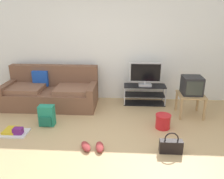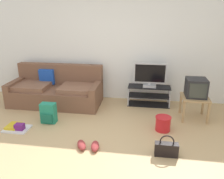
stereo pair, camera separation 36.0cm
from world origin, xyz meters
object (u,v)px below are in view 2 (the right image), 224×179
at_px(side_table, 195,100).
at_px(backpack, 49,113).
at_px(handbag, 166,149).
at_px(sneakers_pair, 88,145).
at_px(tv_stand, 149,96).
at_px(crt_tv, 196,88).
at_px(flat_tv, 150,75).
at_px(floor_tray, 17,127).
at_px(couch, 57,90).
at_px(cleaning_bucket, 163,123).

xyz_separation_m(side_table, backpack, (-2.84, -0.62, -0.20)).
bearing_deg(side_table, backpack, -167.64).
xyz_separation_m(handbag, sneakers_pair, (-1.22, 0.02, -0.07)).
bearing_deg(tv_stand, side_table, -32.76).
distance_m(crt_tv, sneakers_pair, 2.40).
xyz_separation_m(flat_tv, handbag, (0.27, -1.95, -0.60)).
bearing_deg(handbag, sneakers_pair, 179.06).
relative_size(tv_stand, handbag, 2.72).
relative_size(side_table, floor_tray, 1.15).
distance_m(couch, flat_tv, 2.20).
bearing_deg(handbag, side_table, 65.65).
bearing_deg(crt_tv, cleaning_bucket, -135.86).
height_order(tv_stand, cleaning_bucket, tv_stand).
relative_size(handbag, sneakers_pair, 0.82).
distance_m(tv_stand, side_table, 1.08).
bearing_deg(flat_tv, couch, -175.07).
relative_size(flat_tv, crt_tv, 1.84).
bearing_deg(sneakers_pair, side_table, 36.58).
relative_size(flat_tv, cleaning_bucket, 2.52).
xyz_separation_m(cleaning_bucket, floor_tray, (-2.68, -0.38, -0.10)).
xyz_separation_m(couch, handbag, (2.42, -1.77, -0.19)).
bearing_deg(side_table, cleaning_bucket, -136.62).
distance_m(flat_tv, cleaning_bucket, 1.32).
xyz_separation_m(flat_tv, backpack, (-1.94, -1.18, -0.52)).
bearing_deg(cleaning_bucket, sneakers_pair, -147.56).
bearing_deg(flat_tv, handbag, -82.15).
height_order(tv_stand, backpack, tv_stand).
bearing_deg(cleaning_bucket, crt_tv, 44.14).
relative_size(side_table, cleaning_bucket, 1.81).
bearing_deg(crt_tv, floor_tray, -163.19).
height_order(side_table, floor_tray, side_table).
height_order(couch, flat_tv, flat_tv).
distance_m(tv_stand, crt_tv, 1.15).
xyz_separation_m(crt_tv, backpack, (-2.84, -0.64, -0.46)).
distance_m(handbag, cleaning_bucket, 0.79).
distance_m(tv_stand, flat_tv, 0.50).
bearing_deg(sneakers_pair, couch, 124.52).
relative_size(tv_stand, cleaning_bucket, 3.34).
height_order(crt_tv, backpack, crt_tv).
bearing_deg(floor_tray, crt_tv, 16.81).
xyz_separation_m(side_table, floor_tray, (-3.32, -0.99, -0.35)).
distance_m(crt_tv, handbag, 1.64).
relative_size(tv_stand, backpack, 2.39).
distance_m(cleaning_bucket, sneakers_pair, 1.44).
xyz_separation_m(tv_stand, flat_tv, (-0.00, -0.02, 0.49)).
relative_size(side_table, backpack, 1.30).
bearing_deg(flat_tv, sneakers_pair, -116.24).
height_order(cleaning_bucket, floor_tray, cleaning_bucket).
bearing_deg(flat_tv, cleaning_bucket, -77.22).
xyz_separation_m(cleaning_bucket, sneakers_pair, (-1.22, -0.77, -0.10)).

